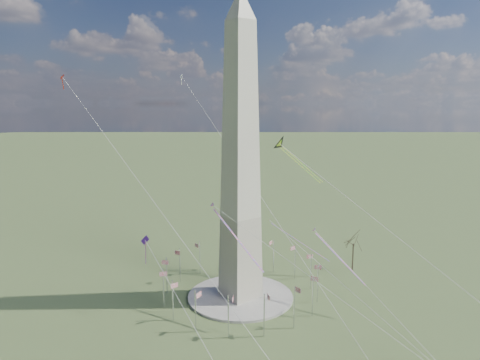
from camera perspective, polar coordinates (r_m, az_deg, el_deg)
ground at (r=152.36m, az=0.06°, el=-15.37°), size 2000.00×2000.00×0.00m
plaza at (r=152.19m, az=0.06°, el=-15.23°), size 36.00×36.00×0.80m
washington_monument at (r=138.63m, az=0.06°, el=2.82°), size 15.56×15.56×100.00m
flagpole_ring at (r=149.37m, az=0.06°, el=-12.85°), size 54.40×54.40×13.00m
tree_near at (r=176.88m, az=14.90°, el=-7.98°), size 9.32×9.32×16.31m
kite_delta_black at (r=166.03m, az=5.63°, el=4.52°), size 10.72×20.48×16.70m
kite_diamond_purple at (r=138.05m, az=-12.52°, el=-8.22°), size 1.77×3.05×9.67m
kite_streamer_left at (r=143.78m, az=12.10°, el=-8.98°), size 3.13×20.64×14.17m
kite_streamer_mid at (r=132.44m, az=-1.56°, el=-6.24°), size 3.07×24.27×16.65m
kite_streamer_right at (r=166.74m, az=6.66°, el=-7.25°), size 17.54×18.36×16.48m
kite_small_red at (r=152.87m, az=-22.61°, el=12.44°), size 1.48×2.27×4.93m
kite_small_white at (r=182.43m, az=-7.85°, el=13.50°), size 1.43×2.10×4.42m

